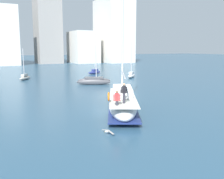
# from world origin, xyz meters

# --- Properties ---
(ground_plane) EXTENTS (400.00, 400.00, 0.00)m
(ground_plane) POSITION_xyz_m (0.00, 0.00, 0.00)
(ground_plane) COLOR #2D516B
(main_sailboat) EXTENTS (6.63, 9.60, 13.21)m
(main_sailboat) POSITION_xyz_m (0.15, -0.91, 0.91)
(main_sailboat) COLOR silver
(main_sailboat) RESTS_ON ground
(moored_sloop_near) EXTENTS (2.99, 3.83, 5.63)m
(moored_sloop_near) POSITION_xyz_m (-3.53, 28.21, 0.45)
(moored_sloop_near) COLOR #B7B2A8
(moored_sloop_near) RESTS_ON ground
(moored_sloop_far) EXTENTS (4.10, 2.66, 6.19)m
(moored_sloop_far) POSITION_xyz_m (12.09, 32.25, 0.47)
(moored_sloop_far) COLOR navy
(moored_sloop_far) RESTS_ON ground
(moored_cutter_left) EXTENTS (3.81, 4.00, 7.01)m
(moored_cutter_left) POSITION_xyz_m (15.54, 22.21, 0.51)
(moored_cutter_left) COLOR silver
(moored_cutter_left) RESTS_ON ground
(moored_cutter_right) EXTENTS (5.91, 4.68, 7.96)m
(moored_cutter_right) POSITION_xyz_m (5.36, 17.28, 0.62)
(moored_cutter_right) COLOR #4C4C51
(moored_cutter_right) RESTS_ON ground
(seagull) EXTENTS (0.48, 1.21, 0.18)m
(seagull) POSITION_xyz_m (-3.68, -5.57, 0.22)
(seagull) COLOR silver
(seagull) RESTS_ON ground
(waterfront_buildings) EXTENTS (85.44, 22.22, 26.40)m
(waterfront_buildings) POSITION_xyz_m (3.06, 76.81, 11.59)
(waterfront_buildings) COLOR #C6AD8E
(waterfront_buildings) RESTS_ON ground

